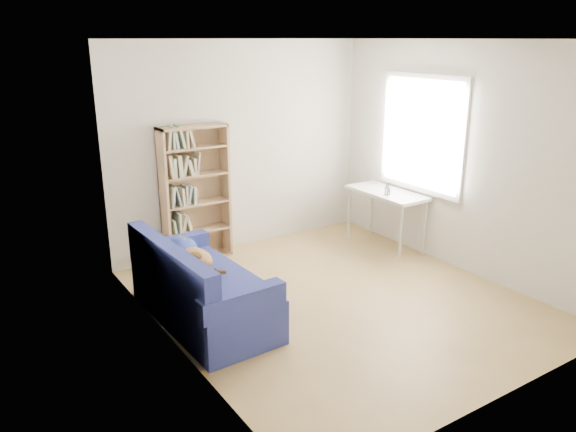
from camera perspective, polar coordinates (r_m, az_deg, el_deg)
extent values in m
plane|color=#9F7E48|center=(5.94, 4.95, -8.47)|extent=(4.00, 4.00, 0.00)
cube|color=silver|center=(7.14, -4.74, 7.02)|extent=(3.50, 0.04, 2.60)
cube|color=silver|center=(4.18, 22.47, -1.99)|extent=(3.50, 0.04, 2.60)
cube|color=silver|center=(4.65, -11.91, 0.91)|extent=(0.04, 4.00, 2.60)
cube|color=silver|center=(6.70, 17.21, 5.59)|extent=(0.04, 4.00, 2.60)
cube|color=white|center=(5.34, 5.71, 17.47)|extent=(3.50, 4.00, 0.04)
cube|color=white|center=(7.05, 13.60, 8.12)|extent=(0.01, 1.20, 1.30)
cube|color=navy|center=(5.50, -8.48, -8.41)|extent=(0.86, 1.72, 0.42)
cube|color=navy|center=(5.22, -11.91, -5.06)|extent=(0.21, 1.69, 0.41)
cube|color=navy|center=(6.04, -11.69, -3.02)|extent=(0.80, 0.18, 0.19)
cube|color=navy|center=(4.74, -4.67, -8.60)|extent=(0.80, 0.18, 0.19)
cube|color=navy|center=(5.41, -8.39, -6.18)|extent=(0.84, 1.58, 0.05)
ellipsoid|color=#3248A2|center=(5.84, -10.80, -3.32)|extent=(0.33, 0.37, 0.25)
ellipsoid|color=#B05414|center=(5.58, -9.19, -4.23)|extent=(0.27, 0.45, 0.17)
ellipsoid|color=silver|center=(5.72, -9.12, -3.91)|extent=(0.15, 0.19, 0.11)
ellipsoid|color=#35250E|center=(5.51, -9.28, -4.06)|extent=(0.15, 0.22, 0.08)
sphere|color=#B05414|center=(5.84, -10.27, -2.85)|extent=(0.15, 0.15, 0.15)
cone|color=#B05414|center=(5.84, -10.63, -2.12)|extent=(0.07, 0.07, 0.08)
cone|color=#B05414|center=(5.78, -10.35, -2.33)|extent=(0.06, 0.07, 0.08)
cylinder|color=#4ECE29|center=(5.78, -10.00, -3.28)|extent=(0.12, 0.05, 0.12)
cylinder|color=#35250E|center=(5.38, -8.29, -5.46)|extent=(0.11, 0.17, 0.06)
cube|color=#A7815A|center=(6.66, -12.47, 1.67)|extent=(0.03, 0.26, 1.64)
cube|color=#A7815A|center=(6.97, -6.39, 2.68)|extent=(0.03, 0.26, 1.64)
cube|color=#A7815A|center=(6.64, -9.71, 8.92)|extent=(0.82, 0.26, 0.03)
cube|color=#A7815A|center=(7.06, -9.04, -4.13)|extent=(0.82, 0.26, 0.03)
cube|color=#A7815A|center=(6.91, -9.76, 2.41)|extent=(0.82, 0.02, 1.64)
cube|color=white|center=(7.24, 9.99, 2.34)|extent=(0.50, 1.08, 0.04)
cylinder|color=silver|center=(7.82, 8.48, 0.70)|extent=(0.04, 0.04, 0.71)
cylinder|color=silver|center=(7.15, 13.68, -1.24)|extent=(0.04, 0.04, 0.71)
cylinder|color=silver|center=(7.57, 6.22, 0.23)|extent=(0.04, 0.04, 0.71)
cylinder|color=silver|center=(6.88, 11.39, -1.83)|extent=(0.04, 0.04, 0.71)
cylinder|color=white|center=(7.07, 10.05, 2.52)|extent=(0.08, 0.08, 0.09)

